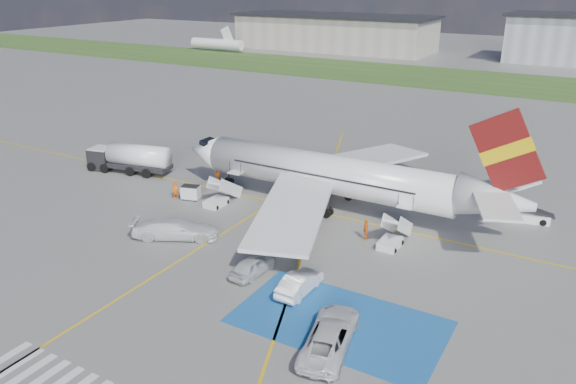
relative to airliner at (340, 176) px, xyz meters
name	(u,v)px	position (x,y,z in m)	size (l,w,h in m)	color
ground	(249,262)	(-1.51, -14.00, -3.39)	(400.00, 400.00, 0.00)	#60605E
grass_strip	(492,82)	(-1.51, 81.00, -3.39)	(400.00, 30.00, 0.01)	#2D4C1E
taxiway_line_main	(317,212)	(-1.51, -2.00, -3.39)	(120.00, 0.20, 0.01)	gold
taxiway_line_cross	(112,303)	(-6.51, -24.00, -3.39)	(0.20, 60.00, 0.01)	gold
taxiway_line_diag	(317,212)	(-1.51, -2.00, -3.39)	(0.20, 60.00, 0.01)	gold
staging_box	(339,322)	(8.49, -18.00, -3.39)	(14.00, 8.00, 0.01)	#195397
crosswalk	(47,384)	(-3.31, -32.00, -3.39)	(9.00, 4.00, 0.01)	silver
terminal_west	(334,33)	(-56.51, 116.00, 1.61)	(60.00, 22.00, 10.00)	gray
airliner	(340,176)	(0.00, 0.00, 0.00)	(36.81, 32.95, 11.92)	silver
airstairs_fwd	(219,199)	(-11.01, -5.30, -2.77)	(1.90, 5.20, 3.60)	silver
airstairs_aft	(392,239)	(7.49, -5.30, -2.77)	(1.90, 5.20, 3.60)	silver
fuel_tanker	(130,160)	(-26.03, -2.42, -1.94)	(10.45, 4.70, 3.46)	black
gpu_cart	(191,193)	(-14.30, -5.67, -2.71)	(2.06, 1.60, 1.52)	silver
belt_loader	(522,216)	(16.34, 6.00, -3.00)	(5.51, 2.83, 1.59)	silver
car_silver_a	(253,266)	(-0.08, -15.54, -2.65)	(1.76, 4.37, 1.49)	silver
car_silver_b	(300,283)	(4.34, -16.00, -2.62)	(1.63, 4.69, 1.54)	silver
van_white_a	(330,331)	(9.12, -20.67, -2.33)	(2.62, 5.69, 2.14)	silver
van_white_b	(175,226)	(-9.61, -13.51, -2.27)	(2.34, 5.75, 2.25)	silver
crew_fwd	(175,190)	(-15.78, -6.32, -2.47)	(0.67, 0.44, 1.85)	#E35B0B
crew_nose	(217,174)	(-15.11, -0.09, -2.46)	(0.90, 0.70, 1.86)	orange
crew_aft	(366,230)	(5.12, -5.37, -2.45)	(1.11, 0.46, 1.89)	orange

